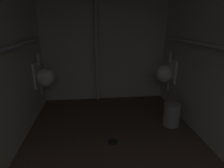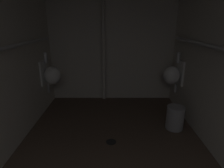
{
  "view_description": "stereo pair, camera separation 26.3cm",
  "coord_description": "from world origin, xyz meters",
  "px_view_note": "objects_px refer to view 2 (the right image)",
  "views": [
    {
      "loc": [
        -0.26,
        -0.04,
        1.58
      ],
      "look_at": [
        0.01,
        2.45,
        0.76
      ],
      "focal_mm": 29.99,
      "sensor_mm": 36.0,
      "label": 1
    },
    {
      "loc": [
        -0.0,
        -0.04,
        1.58
      ],
      "look_at": [
        0.01,
        2.45,
        0.76
      ],
      "focal_mm": 29.99,
      "sensor_mm": 36.0,
      "label": 2
    }
  ],
  "objects_px": {
    "urinal_left_mid": "(51,75)",
    "waste_bin": "(175,118)",
    "urinal_right_mid": "(172,75)",
    "standpipe_back_wall": "(103,42)",
    "floor_drain": "(111,142)"
  },
  "relations": [
    {
      "from": "urinal_right_mid",
      "to": "waste_bin",
      "type": "bearing_deg",
      "value": -100.83
    },
    {
      "from": "waste_bin",
      "to": "standpipe_back_wall",
      "type": "bearing_deg",
      "value": 134.47
    },
    {
      "from": "urinal_left_mid",
      "to": "urinal_right_mid",
      "type": "bearing_deg",
      "value": 0.08
    },
    {
      "from": "urinal_left_mid",
      "to": "waste_bin",
      "type": "distance_m",
      "value": 2.26
    },
    {
      "from": "urinal_left_mid",
      "to": "floor_drain",
      "type": "height_order",
      "value": "urinal_left_mid"
    },
    {
      "from": "floor_drain",
      "to": "waste_bin",
      "type": "xyz_separation_m",
      "value": [
        0.99,
        0.36,
        0.18
      ]
    },
    {
      "from": "urinal_right_mid",
      "to": "floor_drain",
      "type": "height_order",
      "value": "urinal_right_mid"
    },
    {
      "from": "standpipe_back_wall",
      "to": "waste_bin",
      "type": "height_order",
      "value": "standpipe_back_wall"
    },
    {
      "from": "urinal_right_mid",
      "to": "standpipe_back_wall",
      "type": "distance_m",
      "value": 1.46
    },
    {
      "from": "standpipe_back_wall",
      "to": "waste_bin",
      "type": "relative_size",
      "value": 6.47
    },
    {
      "from": "urinal_right_mid",
      "to": "floor_drain",
      "type": "xyz_separation_m",
      "value": [
        -1.13,
        -1.08,
        -0.67
      ]
    },
    {
      "from": "urinal_left_mid",
      "to": "waste_bin",
      "type": "height_order",
      "value": "urinal_left_mid"
    },
    {
      "from": "urinal_left_mid",
      "to": "floor_drain",
      "type": "relative_size",
      "value": 5.39
    },
    {
      "from": "floor_drain",
      "to": "standpipe_back_wall",
      "type": "bearing_deg",
      "value": 95.84
    },
    {
      "from": "urinal_left_mid",
      "to": "standpipe_back_wall",
      "type": "relative_size",
      "value": 0.32
    }
  ]
}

